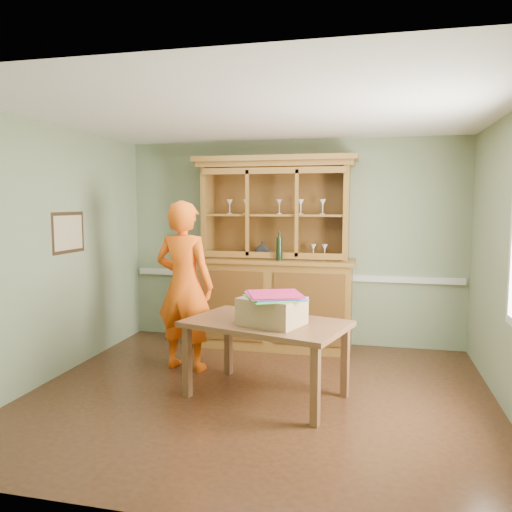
% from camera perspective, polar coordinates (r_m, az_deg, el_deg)
% --- Properties ---
extents(floor, '(4.50, 4.50, 0.00)m').
position_cam_1_polar(floor, '(5.08, 0.29, -15.60)').
color(floor, '#4B2818').
rests_on(floor, ground).
extents(ceiling, '(4.50, 4.50, 0.00)m').
position_cam_1_polar(ceiling, '(4.79, 0.31, 15.96)').
color(ceiling, white).
rests_on(ceiling, wall_back).
extents(wall_back, '(4.50, 0.00, 4.50)m').
position_cam_1_polar(wall_back, '(6.71, 4.10, 1.56)').
color(wall_back, gray).
rests_on(wall_back, floor).
extents(wall_left, '(0.00, 4.00, 4.00)m').
position_cam_1_polar(wall_left, '(5.69, -22.38, 0.30)').
color(wall_left, gray).
rests_on(wall_left, floor).
extents(wall_front, '(4.50, 0.00, 4.50)m').
position_cam_1_polar(wall_front, '(2.86, -8.69, -4.65)').
color(wall_front, gray).
rests_on(wall_front, floor).
extents(chair_rail, '(4.41, 0.05, 0.08)m').
position_cam_1_polar(chair_rail, '(6.73, 4.04, -2.28)').
color(chair_rail, silver).
rests_on(chair_rail, wall_back).
extents(framed_map, '(0.03, 0.60, 0.46)m').
position_cam_1_polar(framed_map, '(5.91, -20.61, 2.52)').
color(framed_map, '#312113').
rests_on(framed_map, wall_left).
extents(china_hutch, '(2.10, 0.69, 2.47)m').
position_cam_1_polar(china_hutch, '(6.52, 2.04, -2.88)').
color(china_hutch, olive).
rests_on(china_hutch, floor).
extents(dining_table, '(1.69, 1.28, 0.75)m').
position_cam_1_polar(dining_table, '(4.84, 1.15, -8.48)').
color(dining_table, brown).
rests_on(dining_table, floor).
extents(cardboard_box, '(0.66, 0.59, 0.25)m').
position_cam_1_polar(cardboard_box, '(4.68, 1.83, -6.28)').
color(cardboard_box, '#91704A').
rests_on(cardboard_box, dining_table).
extents(kite_stack, '(0.63, 0.63, 0.04)m').
position_cam_1_polar(kite_stack, '(4.62, 2.24, -4.56)').
color(kite_stack, green).
rests_on(kite_stack, cardboard_box).
extents(person, '(0.75, 0.54, 1.90)m').
position_cam_1_polar(person, '(5.67, -8.19, -3.38)').
color(person, '#FF5F10').
rests_on(person, floor).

